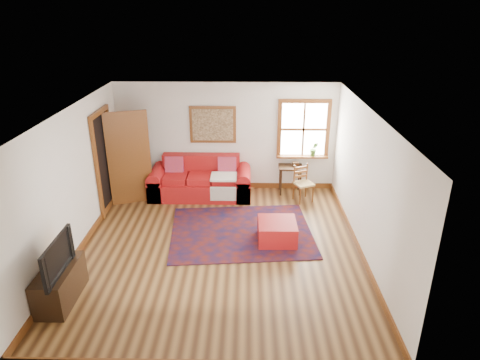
{
  "coord_description": "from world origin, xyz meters",
  "views": [
    {
      "loc": [
        0.49,
        -6.64,
        4.12
      ],
      "look_at": [
        0.35,
        0.6,
        1.09
      ],
      "focal_mm": 32.0,
      "sensor_mm": 36.0,
      "label": 1
    }
  ],
  "objects_px": {
    "red_leather_sofa": "(201,183)",
    "red_ottoman": "(277,232)",
    "media_cabinet": "(60,284)",
    "side_table": "(290,171)",
    "ladder_back_chair": "(303,182)"
  },
  "relations": [
    {
      "from": "red_leather_sofa",
      "to": "media_cabinet",
      "type": "bearing_deg",
      "value": -114.02
    },
    {
      "from": "red_leather_sofa",
      "to": "media_cabinet",
      "type": "height_order",
      "value": "red_leather_sofa"
    },
    {
      "from": "side_table",
      "to": "ladder_back_chair",
      "type": "height_order",
      "value": "ladder_back_chair"
    },
    {
      "from": "media_cabinet",
      "to": "red_leather_sofa",
      "type": "bearing_deg",
      "value": 65.98
    },
    {
      "from": "media_cabinet",
      "to": "ladder_back_chair",
      "type": "bearing_deg",
      "value": 41.9
    },
    {
      "from": "red_leather_sofa",
      "to": "red_ottoman",
      "type": "bearing_deg",
      "value": -51.55
    },
    {
      "from": "side_table",
      "to": "media_cabinet",
      "type": "bearing_deg",
      "value": -133.34
    },
    {
      "from": "red_ottoman",
      "to": "media_cabinet",
      "type": "bearing_deg",
      "value": -152.76
    },
    {
      "from": "red_ottoman",
      "to": "ladder_back_chair",
      "type": "relative_size",
      "value": 0.85
    },
    {
      "from": "red_leather_sofa",
      "to": "side_table",
      "type": "bearing_deg",
      "value": 4.66
    },
    {
      "from": "red_ottoman",
      "to": "ladder_back_chair",
      "type": "xyz_separation_m",
      "value": [
        0.67,
        1.81,
        0.24
      ]
    },
    {
      "from": "red_leather_sofa",
      "to": "ladder_back_chair",
      "type": "relative_size",
      "value": 2.79
    },
    {
      "from": "media_cabinet",
      "to": "side_table",
      "type": "bearing_deg",
      "value": 46.66
    },
    {
      "from": "ladder_back_chair",
      "to": "media_cabinet",
      "type": "relative_size",
      "value": 0.82
    },
    {
      "from": "red_leather_sofa",
      "to": "red_ottoman",
      "type": "xyz_separation_m",
      "value": [
        1.62,
        -2.03,
        -0.1
      ]
    }
  ]
}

